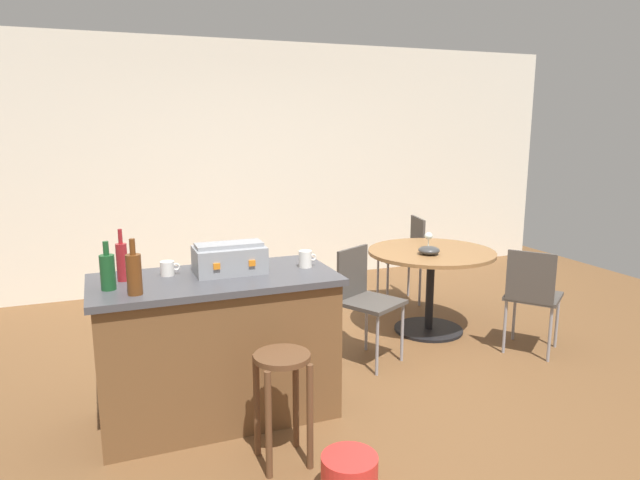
% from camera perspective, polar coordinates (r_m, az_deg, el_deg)
% --- Properties ---
extents(ground_plane, '(8.80, 8.80, 0.00)m').
position_cam_1_polar(ground_plane, '(4.11, 3.03, -14.72)').
color(ground_plane, brown).
extents(back_wall, '(8.00, 0.10, 2.70)m').
position_cam_1_polar(back_wall, '(6.52, -7.85, 7.38)').
color(back_wall, silver).
rests_on(back_wall, ground_plane).
extents(kitchen_island, '(1.47, 0.71, 0.91)m').
position_cam_1_polar(kitchen_island, '(3.67, -10.19, -10.42)').
color(kitchen_island, brown).
rests_on(kitchen_island, ground_plane).
extents(wooden_stool, '(0.30, 0.30, 0.62)m').
position_cam_1_polar(wooden_stool, '(3.15, -3.76, -14.30)').
color(wooden_stool, brown).
rests_on(wooden_stool, ground_plane).
extents(dining_table, '(1.10, 1.10, 0.73)m').
position_cam_1_polar(dining_table, '(5.09, 10.98, -2.89)').
color(dining_table, black).
rests_on(dining_table, ground_plane).
extents(folding_chair_near, '(0.56, 0.56, 0.86)m').
position_cam_1_polar(folding_chair_near, '(4.83, 20.40, -4.93)').
color(folding_chair_near, '#47423D').
rests_on(folding_chair_near, ground_plane).
extents(folding_chair_far, '(0.47, 0.47, 0.88)m').
position_cam_1_polar(folding_chair_far, '(5.90, 8.55, -1.20)').
color(folding_chair_far, '#47423D').
rests_on(folding_chair_far, ground_plane).
extents(folding_chair_left, '(0.54, 0.54, 0.88)m').
position_cam_1_polar(folding_chair_left, '(4.41, 4.47, -5.50)').
color(folding_chair_left, '#47423D').
rests_on(folding_chair_left, ground_plane).
extents(toolbox, '(0.43, 0.28, 0.19)m').
position_cam_1_polar(toolbox, '(3.58, -9.02, -1.84)').
color(toolbox, gray).
rests_on(toolbox, kitchen_island).
extents(bottle_0, '(0.08, 0.08, 0.31)m').
position_cam_1_polar(bottle_0, '(3.24, -18.05, -3.16)').
color(bottle_0, '#603314').
rests_on(bottle_0, kitchen_island).
extents(bottle_1, '(0.06, 0.06, 0.31)m').
position_cam_1_polar(bottle_1, '(3.54, -19.15, -1.99)').
color(bottle_1, maroon).
rests_on(bottle_1, kitchen_island).
extents(bottle_2, '(0.08, 0.08, 0.28)m').
position_cam_1_polar(bottle_2, '(3.38, -20.42, -2.93)').
color(bottle_2, '#194C23').
rests_on(bottle_2, kitchen_island).
extents(cup_0, '(0.12, 0.08, 0.09)m').
position_cam_1_polar(cup_0, '(3.60, -14.96, -2.75)').
color(cup_0, white).
rests_on(cup_0, kitchen_island).
extents(cup_1, '(0.12, 0.08, 0.11)m').
position_cam_1_polar(cup_1, '(3.67, -1.46, -1.90)').
color(cup_1, white).
rests_on(cup_1, kitchen_island).
extents(wine_glass, '(0.07, 0.07, 0.14)m').
position_cam_1_polar(wine_glass, '(5.10, 10.77, 0.34)').
color(wine_glass, silver).
rests_on(wine_glass, dining_table).
extents(serving_bowl, '(0.18, 0.18, 0.07)m').
position_cam_1_polar(serving_bowl, '(4.88, 10.82, -1.02)').
color(serving_bowl, '#383838').
rests_on(serving_bowl, dining_table).
extents(plastic_bucket, '(0.28, 0.28, 0.22)m').
position_cam_1_polar(plastic_bucket, '(3.06, 2.95, -22.48)').
color(plastic_bucket, red).
rests_on(plastic_bucket, ground_plane).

